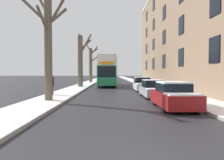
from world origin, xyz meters
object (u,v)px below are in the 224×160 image
double_decker_bus (107,70)px  bare_tree_left_2 (91,64)px  bare_tree_left_0 (48,38)px  parked_car_0 (174,96)px  bare_tree_left_1 (81,59)px  parked_car_1 (153,89)px  pedestrian_left_sidewalk (51,84)px  parked_car_2 (142,84)px  oncoming_van (106,76)px

double_decker_bus → bare_tree_left_2: bearing=109.2°
bare_tree_left_0 → parked_car_0: (7.57, -2.26, -3.54)m
bare_tree_left_1 → bare_tree_left_2: (0.05, 13.57, 0.08)m
parked_car_1 → pedestrian_left_sidewalk: (-8.32, 0.29, 0.37)m
bare_tree_left_0 → parked_car_1: 8.86m
bare_tree_left_1 → bare_tree_left_2: bare_tree_left_2 is taller
parked_car_1 → bare_tree_left_1: bearing=124.4°
double_decker_bus → parked_car_2: double_decker_bus is taller
bare_tree_left_0 → bare_tree_left_1: bearing=89.8°
pedestrian_left_sidewalk → double_decker_bus: bearing=2.3°
bare_tree_left_1 → oncoming_van: (3.03, 19.98, -2.61)m
bare_tree_left_0 → pedestrian_left_sidewalk: bearing=103.1°
double_decker_bus → pedestrian_left_sidewalk: (-4.36, -14.15, -1.47)m
parked_car_1 → parked_car_2: size_ratio=0.92×
bare_tree_left_0 → parked_car_2: size_ratio=1.78×
bare_tree_left_0 → oncoming_van: bearing=84.8°
bare_tree_left_0 → parked_car_2: 12.13m
bare_tree_left_2 → pedestrian_left_sidewalk: 24.44m
bare_tree_left_0 → double_decker_bus: bearing=78.3°
oncoming_van → pedestrian_left_sidewalk: size_ratio=2.80×
parked_car_1 → oncoming_van: oncoming_van is taller
parked_car_2 → pedestrian_left_sidewalk: bearing=-146.1°
oncoming_van → pedestrian_left_sidewalk: (-3.82, -30.66, -0.20)m
bare_tree_left_1 → oncoming_van: size_ratio=1.48×
bare_tree_left_2 → parked_car_2: bare_tree_left_2 is taller
double_decker_bus → pedestrian_left_sidewalk: size_ratio=5.77×
oncoming_van → double_decker_bus: bearing=-88.1°
bare_tree_left_2 → parked_car_1: bearing=-73.1°
bare_tree_left_1 → double_decker_bus: size_ratio=0.72×
bare_tree_left_2 → oncoming_van: (2.97, 6.41, -2.69)m
bare_tree_left_0 → bare_tree_left_1: (0.05, 13.90, -0.40)m
bare_tree_left_1 → bare_tree_left_2: size_ratio=0.94×
parked_car_1 → pedestrian_left_sidewalk: 8.33m
bare_tree_left_0 → parked_car_2: bearing=49.3°
parked_car_1 → parked_car_2: 5.88m
parked_car_0 → bare_tree_left_1: bearing=115.0°
double_decker_bus → parked_car_1: bearing=-74.7°
pedestrian_left_sidewalk → parked_car_2: bearing=-36.6°
double_decker_bus → parked_car_2: bearing=-65.2°
bare_tree_left_2 → double_decker_bus: (3.51, -10.10, -1.42)m
bare_tree_left_2 → parked_car_0: bare_tree_left_2 is taller
bare_tree_left_1 → pedestrian_left_sidewalk: (-0.80, -10.68, -2.81)m
oncoming_van → parked_car_0: bearing=-82.9°
double_decker_bus → parked_car_0: 20.10m
parked_car_0 → oncoming_van: bearing=97.1°
bare_tree_left_1 → parked_car_2: 9.60m
bare_tree_left_0 → parked_car_1: size_ratio=1.93×
pedestrian_left_sidewalk → parked_car_1: bearing=-72.5°
bare_tree_left_1 → pedestrian_left_sidewalk: 11.08m
parked_car_0 → bare_tree_left_0: bearing=163.4°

